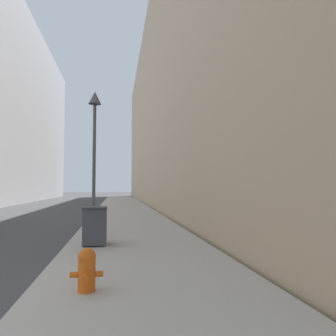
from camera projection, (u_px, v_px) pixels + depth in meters
The scene contains 5 objects.
sidewalk_right at pixel (125, 211), 22.45m from camera, with size 3.96×60.00×0.15m.
building_right_stone at pixel (207, 110), 32.10m from camera, with size 12.00×60.00×18.42m.
fire_hydrant at pixel (87, 269), 5.04m from camera, with size 0.50×0.39×0.66m.
trash_bin at pixel (95, 225), 9.03m from camera, with size 0.64×0.71×1.05m.
lamppost at pixel (94, 132), 12.31m from camera, with size 0.47×0.47×5.21m.
Camera 1 is at (4.91, -4.76, 1.77)m, focal length 35.00 mm.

